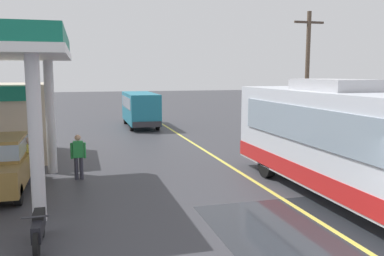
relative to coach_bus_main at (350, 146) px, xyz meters
The scene contains 9 objects.
ground 16.10m from the coach_bus_main, 96.40° to the left, with size 120.00×120.00×0.00m, color #38383D.
lane_divider_stripe 11.19m from the coach_bus_main, 99.30° to the left, with size 0.16×50.00×0.01m, color #D8CC4C.
wet_puddle_patch 3.62m from the coach_bus_main, 152.37° to the right, with size 3.69×4.48×0.01m, color #26282D.
coach_bus_main is the anchor object (origin of this frame).
minibus_opposing_lane 19.21m from the coach_bus_main, 100.80° to the left, with size 2.04×6.13×2.44m.
motorcycle_parked_forecourt 8.88m from the coach_bus_main, behind, with size 0.55×1.80×0.92m.
pedestrian_near_pump 10.63m from the coach_bus_main, 153.87° to the left, with size 0.55×0.22×1.66m.
pedestrian_by_shop 9.30m from the coach_bus_main, 148.26° to the left, with size 0.55×0.22×1.66m.
utility_pole_roadside 11.56m from the coach_bus_main, 65.58° to the left, with size 1.80×0.24×7.27m.
Camera 1 is at (-5.94, -6.15, 3.89)m, focal length 37.95 mm.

